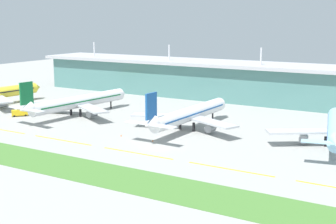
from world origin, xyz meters
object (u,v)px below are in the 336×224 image
airliner_center (189,114)px  fuel_truck (20,111)px  airliner_near_middle (78,102)px  safety_cone_nose_front (121,135)px  airliner_far_middle (336,129)px  safety_cone_left_wingtip (153,141)px

airliner_center → fuel_truck: (-80.74, -15.97, -4.19)m
airliner_near_middle → airliner_center: size_ratio=1.04×
fuel_truck → safety_cone_nose_front: bearing=-6.3°
fuel_truck → airliner_center: bearing=11.2°
fuel_truck → safety_cone_nose_front: (63.28, -6.95, -1.91)m
airliner_far_middle → safety_cone_left_wingtip: airliner_far_middle is taller
airliner_near_middle → fuel_truck: airliner_near_middle is taller
airliner_far_middle → fuel_truck: size_ratio=8.20×
airliner_near_middle → airliner_center: 58.55m
safety_cone_nose_front → safety_cone_left_wingtip: bearing=-1.5°
airliner_center → fuel_truck: bearing=-168.8°
airliner_center → safety_cone_left_wingtip: airliner_center is taller
airliner_far_middle → safety_cone_nose_front: 79.52m
fuel_truck → airliner_far_middle: bearing=8.4°
safety_cone_left_wingtip → safety_cone_nose_front: same height
airliner_far_middle → safety_cone_nose_front: size_ratio=84.65×
safety_cone_left_wingtip → fuel_truck: bearing=174.6°
airliner_near_middle → airliner_far_middle: bearing=2.6°
airliner_center → airliner_far_middle: same height
airliner_near_middle → fuel_truck: bearing=-145.8°
airliner_near_middle → safety_cone_left_wingtip: size_ratio=94.45×
airliner_near_middle → airliner_center: bearing=0.9°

